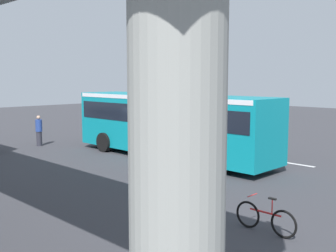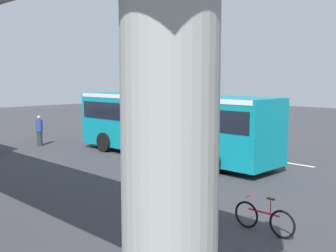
% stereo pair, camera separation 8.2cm
% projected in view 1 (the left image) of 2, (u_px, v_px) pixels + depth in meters
% --- Properties ---
extents(ground, '(80.00, 80.00, 0.00)m').
position_uv_depth(ground, '(151.00, 157.00, 20.69)').
color(ground, '#38383D').
extents(city_bus, '(11.54, 2.85, 3.15)m').
position_uv_depth(city_bus, '(169.00, 120.00, 20.24)').
color(city_bus, '#0C8493').
rests_on(city_bus, ground).
extents(bicycle_red, '(1.77, 0.44, 0.96)m').
position_uv_depth(bicycle_red, '(265.00, 219.00, 10.48)').
color(bicycle_red, black).
rests_on(bicycle_red, ground).
extents(pedestrian, '(0.38, 0.38, 1.79)m').
position_uv_depth(pedestrian, '(39.00, 131.00, 23.93)').
color(pedestrian, '#2D2D38').
rests_on(pedestrian, ground).
extents(lane_dash_leftmost, '(2.00, 0.20, 0.01)m').
position_uv_depth(lane_dash_leftmost, '(294.00, 164.00, 18.98)').
color(lane_dash_leftmost, silver).
rests_on(lane_dash_leftmost, ground).
extents(lane_dash_left, '(2.00, 0.20, 0.01)m').
position_uv_depth(lane_dash_left, '(225.00, 153.00, 21.76)').
color(lane_dash_left, silver).
rests_on(lane_dash_left, ground).
extents(lane_dash_centre, '(2.00, 0.20, 0.01)m').
position_uv_depth(lane_dash_centre, '(171.00, 144.00, 24.55)').
color(lane_dash_centre, silver).
rests_on(lane_dash_centre, ground).
extents(lane_dash_right, '(2.00, 0.20, 0.01)m').
position_uv_depth(lane_dash_right, '(128.00, 138.00, 27.33)').
color(lane_dash_right, silver).
rests_on(lane_dash_right, ground).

